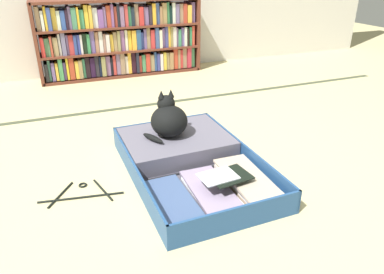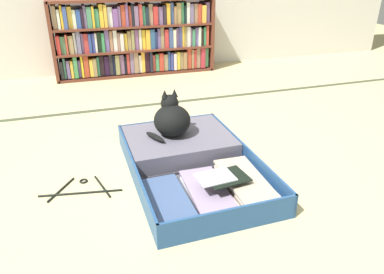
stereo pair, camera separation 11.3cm
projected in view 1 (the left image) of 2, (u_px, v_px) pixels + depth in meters
ground_plane at (192, 201)px, 1.71m from camera, size 10.00×10.00×0.00m
tatami_border at (129, 107)px, 2.81m from camera, size 4.80×0.05×0.00m
bookshelf at (121, 39)px, 3.50m from camera, size 1.55×0.26×0.72m
open_suitcase at (187, 157)px, 1.98m from camera, size 0.63×0.99×0.12m
black_cat at (168, 119)px, 2.04m from camera, size 0.26×0.22×0.26m
clothes_hanger at (82, 193)px, 1.75m from camera, size 0.39×0.23×0.01m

